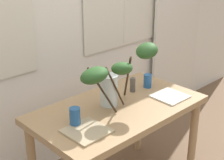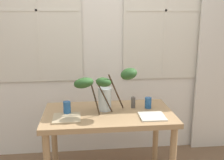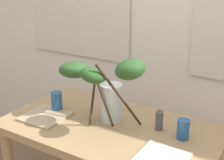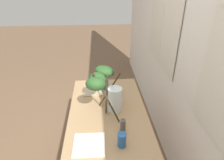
% 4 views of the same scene
% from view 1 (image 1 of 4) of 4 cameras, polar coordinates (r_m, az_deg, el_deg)
% --- Properties ---
extents(curtain_sheer_side, '(0.79, 0.03, 2.21)m').
position_cam_1_polar(curtain_sheer_side, '(3.83, 11.20, 10.57)').
color(curtain_sheer_side, silver).
rests_on(curtain_sheer_side, ground).
extents(dining_table, '(1.26, 0.71, 0.76)m').
position_cam_1_polar(dining_table, '(2.48, 1.03, -6.56)').
color(dining_table, tan).
rests_on(dining_table, ground).
extents(vase_with_branches, '(0.66, 0.34, 0.48)m').
position_cam_1_polar(vase_with_branches, '(2.30, 0.40, 0.59)').
color(vase_with_branches, silver).
rests_on(vase_with_branches, dining_table).
extents(drinking_glass_blue_left, '(0.07, 0.07, 0.13)m').
position_cam_1_polar(drinking_glass_blue_left, '(2.17, -6.29, -6.24)').
color(drinking_glass_blue_left, '#235693').
rests_on(drinking_glass_blue_left, dining_table).
extents(drinking_glass_blue_right, '(0.07, 0.07, 0.11)m').
position_cam_1_polar(drinking_glass_blue_right, '(2.74, 6.05, -0.15)').
color(drinking_glass_blue_right, '#235693').
rests_on(drinking_glass_blue_right, dining_table).
extents(plate_square_left, '(0.26, 0.26, 0.01)m').
position_cam_1_polar(plate_square_left, '(2.12, -4.33, -8.62)').
color(plate_square_left, tan).
rests_on(plate_square_left, dining_table).
extents(plate_square_right, '(0.24, 0.24, 0.01)m').
position_cam_1_polar(plate_square_right, '(2.61, 9.76, -2.74)').
color(plate_square_right, silver).
rests_on(plate_square_right, dining_table).
extents(pillar_candle, '(0.04, 0.04, 0.13)m').
position_cam_1_polar(pillar_candle, '(2.65, 3.51, -0.83)').
color(pillar_candle, '#514C47').
rests_on(pillar_candle, dining_table).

